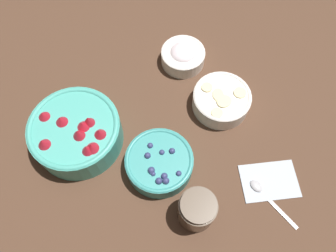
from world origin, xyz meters
name	(u,v)px	position (x,y,z in m)	size (l,w,h in m)	color
ground_plane	(188,123)	(0.00, 0.00, 0.00)	(4.00, 4.00, 0.00)	#4C3323
bowl_strawberries	(76,132)	(0.25, 0.09, 0.05)	(0.21, 0.21, 0.10)	#47AD9E
bowl_blueberries	(159,162)	(0.05, 0.13, 0.03)	(0.15, 0.15, 0.06)	teal
bowl_bananas	(221,100)	(-0.07, -0.07, 0.03)	(0.14, 0.14, 0.05)	white
bowl_cream	(183,55)	(0.05, -0.19, 0.03)	(0.12, 0.12, 0.05)	white
jar_chocolate	(197,210)	(-0.05, 0.22, 0.04)	(0.08, 0.08, 0.09)	brown
napkin	(269,181)	(-0.21, 0.11, 0.00)	(0.15, 0.12, 0.01)	#B2BCC6
spoon	(265,195)	(-0.20, 0.15, 0.00)	(0.12, 0.10, 0.01)	#B2B2B7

